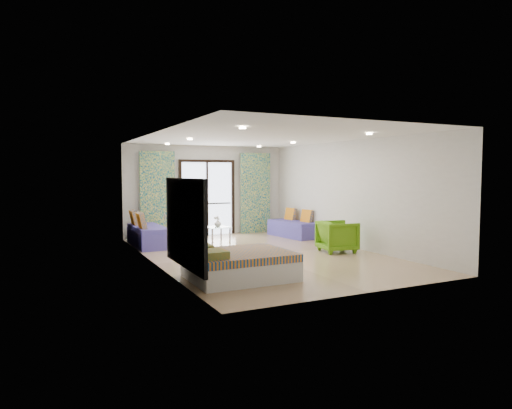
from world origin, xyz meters
name	(u,v)px	position (x,y,z in m)	size (l,w,h in m)	color
floor	(262,254)	(0.00, 0.00, 0.00)	(5.00, 7.50, 0.01)	tan
ceiling	(262,137)	(0.00, 0.00, 2.70)	(5.00, 7.50, 0.01)	silver
wall_back	(207,190)	(0.00, 3.75, 1.35)	(5.00, 0.01, 2.70)	silver
wall_front	(371,207)	(0.00, -3.75, 1.35)	(5.00, 0.01, 2.70)	silver
wall_left	(154,199)	(-2.50, 0.00, 1.35)	(0.01, 7.50, 2.70)	silver
wall_right	(350,194)	(2.50, 0.00, 1.35)	(0.01, 7.50, 2.70)	silver
balcony_door	(207,194)	(0.00, 3.72, 1.26)	(1.76, 0.08, 2.28)	black
balcony_rail	(207,204)	(0.00, 3.73, 0.95)	(1.52, 0.03, 0.04)	#595451
curtain_left	(158,195)	(-1.55, 3.57, 1.25)	(1.00, 0.10, 2.50)	beige
curtain_right	(255,193)	(1.55, 3.57, 1.25)	(1.00, 0.10, 2.50)	beige
downlight_a	(243,128)	(-1.40, -2.00, 2.67)	(0.12, 0.12, 0.02)	#FFE0B2
downlight_b	(369,134)	(1.40, -2.00, 2.67)	(0.12, 0.12, 0.02)	#FFE0B2
downlight_c	(190,139)	(-1.40, 1.00, 2.67)	(0.12, 0.12, 0.02)	#FFE0B2
downlight_d	(293,143)	(1.40, 1.00, 2.67)	(0.12, 0.12, 0.02)	#FFE0B2
downlight_e	(167,144)	(-1.40, 3.00, 2.67)	(0.12, 0.12, 0.02)	#FFE0B2
downlight_f	(259,147)	(1.40, 3.00, 2.67)	(0.12, 0.12, 0.02)	#FFE0B2
headboard	(185,223)	(-2.46, -1.98, 1.05)	(0.06, 2.10, 1.50)	black
switch_plate	(165,217)	(-2.47, -0.73, 1.05)	(0.02, 0.10, 0.10)	silver
bed	(239,265)	(-1.47, -1.98, 0.26)	(1.77, 1.44, 0.61)	silver
daybed_left	(147,235)	(-2.12, 2.40, 0.29)	(0.74, 1.86, 0.92)	#49429D
daybed_right	(293,228)	(2.11, 2.20, 0.26)	(0.85, 1.74, 0.83)	#49429D
coffee_table	(217,228)	(-0.21, 2.37, 0.36)	(0.67, 0.67, 0.71)	silver
vase	(218,223)	(-0.19, 2.37, 0.50)	(0.20, 0.21, 0.20)	white
armchair	(337,235)	(1.76, -0.48, 0.41)	(0.79, 0.74, 0.82)	#569713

